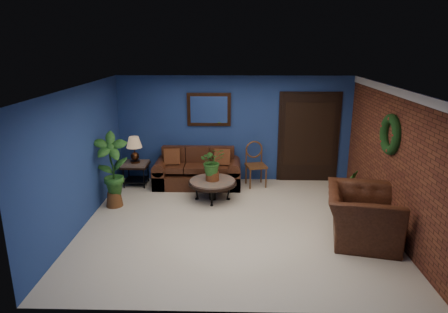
{
  "coord_description": "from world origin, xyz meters",
  "views": [
    {
      "loc": [
        -0.02,
        -6.74,
        3.25
      ],
      "look_at": [
        -0.2,
        0.55,
        1.14
      ],
      "focal_mm": 32.0,
      "sensor_mm": 36.0,
      "label": 1
    }
  ],
  "objects_px": {
    "coffee_table": "(212,183)",
    "table_lamp": "(134,147)",
    "sofa": "(198,173)",
    "side_chair": "(255,161)",
    "end_table": "(136,168)",
    "armchair": "(362,215)"
  },
  "relations": [
    {
      "from": "coffee_table",
      "to": "table_lamp",
      "type": "relative_size",
      "value": 1.71
    },
    {
      "from": "coffee_table",
      "to": "end_table",
      "type": "xyz_separation_m",
      "value": [
        -1.84,
        0.88,
        0.03
      ]
    },
    {
      "from": "sofa",
      "to": "end_table",
      "type": "height_order",
      "value": "sofa"
    },
    {
      "from": "armchair",
      "to": "end_table",
      "type": "bearing_deg",
      "value": 72.32
    },
    {
      "from": "coffee_table",
      "to": "side_chair",
      "type": "height_order",
      "value": "side_chair"
    },
    {
      "from": "end_table",
      "to": "table_lamp",
      "type": "distance_m",
      "value": 0.51
    },
    {
      "from": "table_lamp",
      "to": "side_chair",
      "type": "relative_size",
      "value": 0.58
    },
    {
      "from": "side_chair",
      "to": "table_lamp",
      "type": "bearing_deg",
      "value": 168.4
    },
    {
      "from": "armchair",
      "to": "side_chair",
      "type": "bearing_deg",
      "value": 44.53
    },
    {
      "from": "end_table",
      "to": "armchair",
      "type": "relative_size",
      "value": 0.44
    },
    {
      "from": "end_table",
      "to": "armchair",
      "type": "height_order",
      "value": "armchair"
    },
    {
      "from": "sofa",
      "to": "end_table",
      "type": "distance_m",
      "value": 1.45
    },
    {
      "from": "sofa",
      "to": "coffee_table",
      "type": "bearing_deg",
      "value": -66.67
    },
    {
      "from": "coffee_table",
      "to": "table_lamp",
      "type": "height_order",
      "value": "table_lamp"
    },
    {
      "from": "end_table",
      "to": "side_chair",
      "type": "xyz_separation_m",
      "value": [
        2.78,
        0.07,
        0.17
      ]
    },
    {
      "from": "end_table",
      "to": "armchair",
      "type": "bearing_deg",
      "value": -30.06
    },
    {
      "from": "sofa",
      "to": "side_chair",
      "type": "distance_m",
      "value": 1.37
    },
    {
      "from": "coffee_table",
      "to": "table_lamp",
      "type": "bearing_deg",
      "value": 154.38
    },
    {
      "from": "sofa",
      "to": "table_lamp",
      "type": "relative_size",
      "value": 3.34
    },
    {
      "from": "end_table",
      "to": "armchair",
      "type": "xyz_separation_m",
      "value": [
        4.45,
        -2.58,
        0.02
      ]
    },
    {
      "from": "side_chair",
      "to": "armchair",
      "type": "height_order",
      "value": "side_chair"
    },
    {
      "from": "sofa",
      "to": "table_lamp",
      "type": "xyz_separation_m",
      "value": [
        -1.45,
        -0.02,
        0.63
      ]
    }
  ]
}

